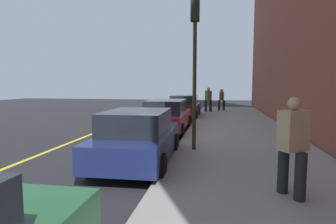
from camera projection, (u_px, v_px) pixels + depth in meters
The scene contains 11 objects.
ground_plane at pixel (164, 134), 12.59m from camera, with size 56.00×56.00×0.00m, color black.
sidewalk at pixel (240, 134), 12.01m from camera, with size 28.00×4.60×0.15m, color gray.
lane_stripe_centre at pixel (98, 132), 13.14m from camera, with size 28.00×0.14×0.01m, color gold.
parked_car_navy at pixel (138, 137), 7.75m from camera, with size 4.31×2.00×1.51m.
parked_car_red at pixel (167, 116), 12.97m from camera, with size 4.75×1.92×1.51m.
parked_car_maroon at pixel (185, 106), 18.56m from camera, with size 4.15×1.91×1.51m.
pedestrian_brown_coat at pixel (222, 99), 22.23m from camera, with size 0.50×0.56×1.72m.
pedestrian_olive_coat at pixel (208, 99), 21.31m from camera, with size 0.59×0.55×1.85m.
pedestrian_tan_coat at pixel (293, 144), 5.09m from camera, with size 0.55×0.59×1.85m.
traffic_light_pole at pixel (195, 49), 8.61m from camera, with size 0.35×0.26×4.69m.
rolling_suitcase at pixel (211, 108), 21.89m from camera, with size 0.34×0.22×0.84m.
Camera 1 is at (-12.21, -2.32, 2.22)m, focal length 29.84 mm.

